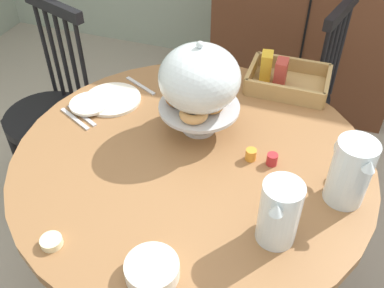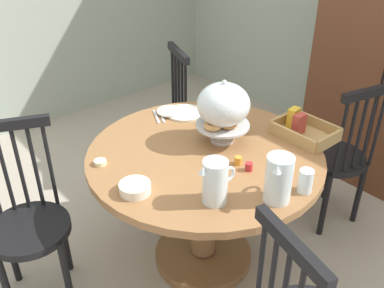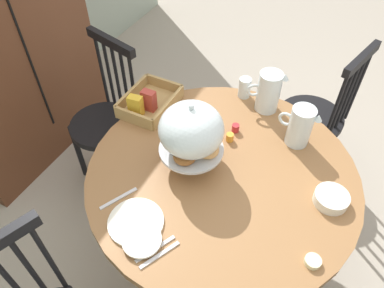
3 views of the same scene
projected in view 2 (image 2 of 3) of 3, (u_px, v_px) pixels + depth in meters
ground_plane at (231, 263)px, 2.53m from camera, size 10.00×10.00×0.00m
dining_table at (204, 186)px, 2.30m from camera, size 1.20×1.20×0.74m
windsor_chair_by_cabinet at (335, 159)px, 2.66m from camera, size 0.42×0.42×0.97m
windsor_chair_facing_door at (161, 123)px, 3.07m from camera, size 0.43×0.43×0.97m
windsor_chair_far_side at (29, 226)px, 2.13m from camera, size 0.44×0.44×0.97m
pastry_stand_with_dome at (223, 107)px, 2.18m from camera, size 0.28×0.28×0.34m
orange_juice_pitcher at (278, 181)px, 1.80m from camera, size 0.12×0.19×0.21m
milk_pitcher at (215, 184)px, 1.80m from camera, size 0.11×0.19×0.20m
cereal_basket at (302, 129)px, 2.32m from camera, size 0.32×0.24×0.12m
china_plate_large at (185, 113)px, 2.55m from camera, size 0.22×0.22×0.01m
china_plate_small at (170, 111)px, 2.55m from camera, size 0.15×0.15×0.01m
cereal_bowl at (135, 188)px, 1.89m from camera, size 0.14×0.14×0.04m
drinking_glass at (305, 181)px, 1.87m from camera, size 0.06×0.06×0.11m
butter_dish at (100, 162)px, 2.08m from camera, size 0.06×0.06×0.02m
jam_jar_strawberry at (249, 167)px, 2.03m from camera, size 0.04×0.04×0.04m
jam_jar_apricot at (238, 160)px, 2.08m from camera, size 0.04×0.04×0.04m
table_knife at (161, 116)px, 2.52m from camera, size 0.16×0.09×0.01m
dinner_fork at (156, 117)px, 2.52m from camera, size 0.16×0.09×0.01m
soup_spoon at (208, 111)px, 2.58m from camera, size 0.16×0.09×0.01m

